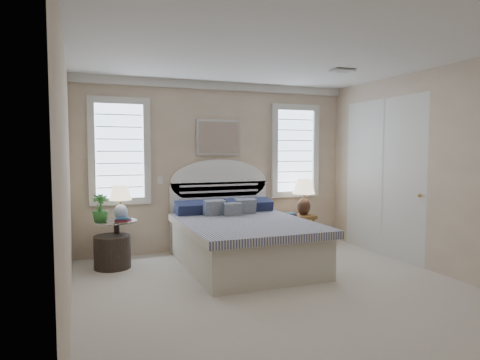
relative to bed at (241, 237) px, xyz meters
name	(u,v)px	position (x,y,z in m)	size (l,w,h in m)	color
floor	(289,296)	(0.00, -1.46, -0.39)	(4.50, 5.00, 0.01)	beige
ceiling	(291,48)	(0.00, -1.46, 2.31)	(4.50, 5.00, 0.01)	silver
wall_back	(218,166)	(0.00, 1.04, 0.96)	(4.50, 0.02, 2.70)	tan
wall_left	(66,181)	(-2.25, -1.46, 0.96)	(0.02, 5.00, 2.70)	tan
wall_right	(447,171)	(2.25, -1.46, 0.96)	(0.02, 5.00, 2.70)	tan
crown_molding	(219,86)	(0.00, 1.00, 2.25)	(4.50, 0.08, 0.12)	silver
hvac_vent	(342,71)	(1.20, -0.66, 2.29)	(0.30, 0.20, 0.02)	#B2B2B2
switch_plate	(160,180)	(-0.95, 1.03, 0.76)	(0.08, 0.01, 0.12)	silver
window_left	(120,151)	(-1.55, 1.02, 1.21)	(0.90, 0.06, 1.60)	#AEC2DC
window_right	(295,151)	(1.40, 1.02, 1.21)	(0.90, 0.06, 1.60)	#AEC2DC
painting	(219,137)	(0.00, 1.00, 1.43)	(0.74, 0.04, 0.58)	silver
closet_door	(382,177)	(2.23, -0.26, 0.81)	(0.02, 1.80, 2.40)	silver
bed	(241,237)	(0.00, 0.00, 0.00)	(1.72, 2.28, 1.47)	beige
side_table_left	(117,238)	(-1.65, 0.59, 0.00)	(0.56, 0.56, 0.63)	black
nightstand_right	(298,223)	(1.30, 0.69, 0.00)	(0.50, 0.40, 0.53)	brown
floor_pot	(112,252)	(-1.73, 0.44, -0.16)	(0.49, 0.49, 0.45)	black
lamp_left	(121,199)	(-1.59, 0.58, 0.55)	(0.34, 0.34, 0.50)	silver
lamp_right	(304,193)	(1.39, 0.68, 0.52)	(0.48, 0.48, 0.61)	black
potted_plant	(100,208)	(-1.87, 0.50, 0.44)	(0.22, 0.22, 0.39)	#307A34
books_left	(123,220)	(-1.57, 0.49, 0.27)	(0.23, 0.20, 0.05)	maroon
books_right	(290,215)	(1.10, 0.62, 0.17)	(0.20, 0.15, 0.05)	maroon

